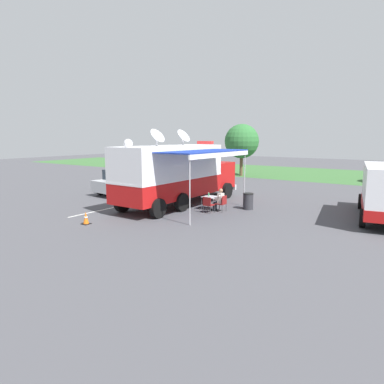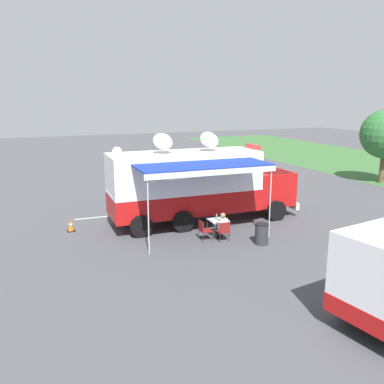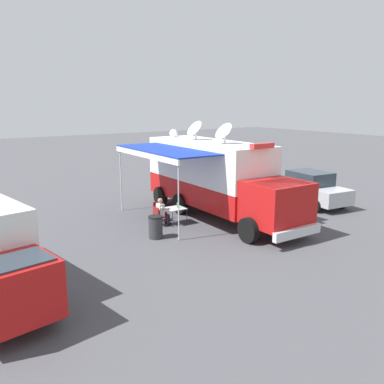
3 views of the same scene
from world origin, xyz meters
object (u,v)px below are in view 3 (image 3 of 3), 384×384
Objects in this scene: trash_bin at (156,227)px; seated_responder at (162,211)px; folding_table at (175,209)px; water_bottle at (177,205)px; car_behind_truck at (311,188)px; folding_chair_at_table at (158,215)px; traffic_cone at (166,187)px; folding_chair_beside_table at (159,210)px; command_truck at (217,176)px.

seated_responder is at bearing -129.20° from trash_bin.
seated_responder reaches higher than folding_table.
water_bottle reaches higher than trash_bin.
folding_chair_at_table is at bearing -7.72° from car_behind_truck.
trash_bin is 1.57× the size of traffic_cone.
seated_responder is at bearing 57.86° from traffic_cone.
trash_bin is 0.21× the size of car_behind_truck.
folding_chair_beside_table is 0.70× the size of seated_responder.
car_behind_truck is (-5.52, 1.00, -1.07)m from command_truck.
folding_chair_at_table is at bearing -6.34° from water_bottle.
command_truck is at bearing 178.82° from folding_table.
seated_responder is 8.48m from car_behind_truck.
car_behind_truck reaches higher than trash_bin.
water_bottle is at bearing 119.17° from folding_chair_beside_table.
car_behind_truck reaches higher than water_bottle.
trash_bin is (1.82, 1.23, -0.38)m from water_bottle.
folding_chair_at_table is at bearing -0.99° from seated_responder.
water_bottle is at bearing 173.66° from folding_chair_at_table.
folding_chair_at_table is at bearing -3.09° from command_truck.
folding_table is 1.40× the size of traffic_cone.
folding_table is 6.80m from traffic_cone.
folding_chair_beside_table reaches higher than traffic_cone.
seated_responder is 1.37× the size of trash_bin.
car_behind_truck is (-7.66, 1.06, 0.05)m from water_bottle.
car_behind_truck is at bearing 172.13° from seated_responder.
folding_chair_beside_table is (0.34, -0.85, -0.16)m from folding_table.
folding_chair_beside_table is at bearing -123.24° from trash_bin.
folding_chair_beside_table is at bearing -68.02° from folding_table.
water_bottle is 0.05× the size of car_behind_truck.
car_behind_truck reaches higher than folding_chair_beside_table.
folding_chair_beside_table is (2.61, -0.90, -1.43)m from command_truck.
traffic_cone is at bearing -116.38° from water_bottle.
seated_responder is at bearing -3.22° from command_truck.
folding_chair_beside_table is at bearing 56.36° from traffic_cone.
trash_bin reaches higher than folding_chair_at_table.
trash_bin reaches higher than folding_table.
folding_chair_at_table is 7.10m from traffic_cone.
traffic_cone is at bearing -122.14° from seated_responder.
command_truck reaches higher than folding_table.
folding_chair_beside_table is at bearing -121.99° from folding_chair_at_table.
folding_chair_at_table is (0.80, -0.12, -0.16)m from folding_table.
traffic_cone is (-3.11, -6.04, -0.39)m from folding_table.
command_truck is 11.71× the size of folding_table.
traffic_cone is 8.51m from car_behind_truck.
command_truck reaches higher than folding_chair_beside_table.
seated_responder is 1.73m from trash_bin.
folding_table is at bearing 169.30° from seated_responder.
trash_bin is at bearing 56.10° from folding_chair_at_table.
car_behind_truck is (-9.48, -0.17, 0.42)m from trash_bin.
car_behind_truck is (-7.78, 1.05, 0.21)m from folding_table.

